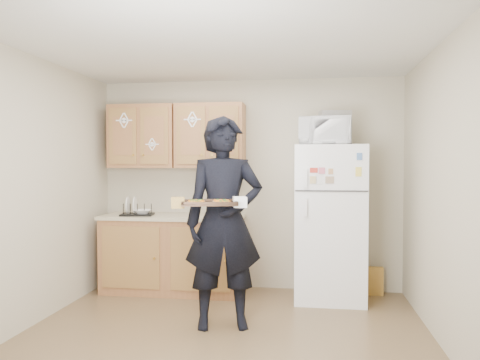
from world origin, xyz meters
name	(u,v)px	position (x,y,z in m)	size (l,w,h in m)	color
floor	(221,343)	(0.00, 0.00, 0.00)	(3.60, 3.60, 0.00)	brown
ceiling	(220,41)	(0.00, 0.00, 2.50)	(3.60, 3.60, 0.00)	silver
wall_back	(249,184)	(0.00, 1.80, 1.25)	(3.60, 0.04, 2.50)	#B6AC93
wall_front	(144,220)	(0.00, -1.80, 1.25)	(3.60, 0.04, 2.50)	#B6AC93
wall_left	(20,192)	(-1.80, 0.00, 1.25)	(0.04, 3.60, 2.50)	#B6AC93
wall_right	(450,196)	(1.80, 0.00, 1.25)	(0.04, 3.60, 2.50)	#B6AC93
refrigerator	(330,223)	(0.95, 1.43, 0.85)	(0.75, 0.70, 1.70)	white
base_cabinet	(173,255)	(-0.85, 1.48, 0.43)	(1.60, 0.60, 0.86)	brown
countertop	(173,217)	(-0.85, 1.48, 0.88)	(1.64, 0.64, 0.04)	#B9AC8E
upper_cab_left	(144,137)	(-1.25, 1.61, 1.83)	(0.80, 0.33, 0.75)	brown
upper_cab_right	(210,136)	(-0.43, 1.61, 1.83)	(0.80, 0.33, 0.75)	brown
cereal_box	(374,281)	(1.47, 1.67, 0.16)	(0.20, 0.07, 0.32)	#F1D155
person	(224,222)	(-0.04, 0.39, 0.97)	(0.71, 0.46, 1.93)	black
baking_tray	(209,203)	(-0.12, 0.10, 1.16)	(0.47, 0.34, 0.04)	black
pizza_front_left	(196,202)	(-0.20, 0.00, 1.18)	(0.16, 0.16, 0.02)	orange
pizza_front_right	(223,202)	(0.01, 0.05, 1.18)	(0.16, 0.16, 0.02)	orange
pizza_back_left	(196,201)	(-0.24, 0.15, 1.18)	(0.16, 0.16, 0.02)	orange
pizza_back_right	(221,201)	(-0.03, 0.20, 1.18)	(0.16, 0.16, 0.02)	orange
microwave	(326,131)	(0.90, 1.38, 1.85)	(0.55, 0.37, 0.30)	white
foil_pan	(335,114)	(1.00, 1.41, 2.04)	(0.32, 0.22, 0.07)	silver
dish_rack	(137,209)	(-1.25, 1.39, 0.97)	(0.36, 0.27, 0.14)	black
bowl	(143,212)	(-1.18, 1.39, 0.94)	(0.20, 0.20, 0.05)	silver
soap_bottle	(224,209)	(-0.22, 1.40, 0.99)	(0.08, 0.08, 0.17)	white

